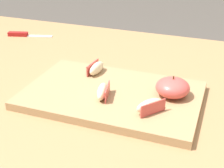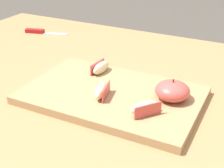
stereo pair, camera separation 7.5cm
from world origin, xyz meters
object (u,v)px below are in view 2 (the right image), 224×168
object	(u,v)px
cutting_board	(112,95)
apple_wedge_front	(101,91)
apple_wedge_near_knife	(145,108)
paring_knife	(38,31)
apple_half_skin_up	(172,91)
apple_wedge_back	(101,68)

from	to	relation	value
cutting_board	apple_wedge_front	size ratio (longest dim) A/B	5.93
apple_wedge_near_knife	paring_knife	xyz separation A→B (m)	(-0.57, 0.37, -0.03)
apple_half_skin_up	apple_wedge_back	xyz separation A→B (m)	(-0.21, 0.05, -0.01)
cutting_board	paring_knife	bearing A→B (deg)	145.87
apple_wedge_back	apple_wedge_near_knife	xyz separation A→B (m)	(0.18, -0.14, 0.00)
apple_wedge_near_knife	apple_wedge_front	size ratio (longest dim) A/B	0.95
cutting_board	apple_wedge_back	size ratio (longest dim) A/B	6.05
apple_wedge_back	paring_knife	distance (m)	0.46
apple_wedge_front	paring_knife	world-z (taller)	apple_wedge_front
cutting_board	apple_wedge_front	distance (m)	0.04
apple_wedge_front	apple_wedge_near_knife	bearing A→B (deg)	-12.00
cutting_board	apple_wedge_front	bearing A→B (deg)	-109.23
apple_half_skin_up	apple_wedge_front	size ratio (longest dim) A/B	1.12
apple_wedge_back	apple_half_skin_up	bearing A→B (deg)	-13.78
apple_wedge_front	paring_knife	xyz separation A→B (m)	(-0.45, 0.35, -0.03)
paring_knife	apple_half_skin_up	bearing A→B (deg)	-25.47
apple_wedge_near_knife	apple_half_skin_up	bearing A→B (deg)	70.36
paring_knife	apple_wedge_near_knife	bearing A→B (deg)	-33.06
apple_wedge_near_knife	paring_knife	distance (m)	0.68
cutting_board	apple_half_skin_up	world-z (taller)	apple_half_skin_up
apple_wedge_near_knife	paring_knife	size ratio (longest dim) A/B	0.41
apple_wedge_back	apple_wedge_near_knife	size ratio (longest dim) A/B	1.04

